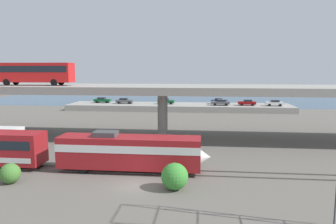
{
  "coord_description": "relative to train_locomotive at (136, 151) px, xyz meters",
  "views": [
    {
      "loc": [
        5.82,
        -27.52,
        10.6
      ],
      "look_at": [
        0.33,
        24.75,
        3.48
      ],
      "focal_mm": 34.05,
      "sensor_mm": 36.0,
      "label": 1
    }
  ],
  "objects": [
    {
      "name": "ground_plane",
      "position": [
        0.78,
        -4.0,
        -2.19
      ],
      "size": [
        260.0,
        260.0,
        0.0
      ],
      "primitive_type": "plane",
      "color": "#605B54"
    },
    {
      "name": "rail_strip_near",
      "position": [
        0.78,
        -0.78,
        -2.13
      ],
      "size": [
        110.0,
        0.12,
        0.12
      ],
      "primitive_type": "cube",
      "color": "#59544C",
      "rests_on": "ground_plane"
    },
    {
      "name": "rail_strip_far",
      "position": [
        0.78,
        0.78,
        -2.13
      ],
      "size": [
        110.0,
        0.12,
        0.12
      ],
      "primitive_type": "cube",
      "color": "#59544C",
      "rests_on": "ground_plane"
    },
    {
      "name": "train_locomotive",
      "position": [
        0.0,
        0.0,
        0.0
      ],
      "size": [
        15.71,
        3.04,
        4.18
      ],
      "color": "maroon",
      "rests_on": "ground_plane"
    },
    {
      "name": "highway_overpass",
      "position": [
        0.78,
        16.0,
        5.22
      ],
      "size": [
        96.0,
        11.11,
        8.12
      ],
      "color": "gray",
      "rests_on": "ground_plane"
    },
    {
      "name": "transit_bus_on_overpass",
      "position": [
        -18.84,
        14.83,
        7.99
      ],
      "size": [
        12.0,
        2.68,
        3.4
      ],
      "rotation": [
        0.0,
        0.0,
        3.14
      ],
      "color": "red",
      "rests_on": "highway_overpass"
    },
    {
      "name": "pier_parking_lot",
      "position": [
        0.78,
        51.0,
        -1.46
      ],
      "size": [
        57.69,
        10.6,
        1.46
      ],
      "primitive_type": "cube",
      "color": "gray",
      "rests_on": "ground_plane"
    },
    {
      "name": "parked_car_0",
      "position": [
        -20.22,
        52.38,
        0.04
      ],
      "size": [
        4.45,
        1.88,
        1.5
      ],
      "color": "#0C4C26",
      "rests_on": "pier_parking_lot"
    },
    {
      "name": "parked_car_1",
      "position": [
        -2.65,
        51.1,
        0.04
      ],
      "size": [
        4.3,
        1.89,
        1.5
      ],
      "color": "#0C4C26",
      "rests_on": "pier_parking_lot"
    },
    {
      "name": "parked_car_2",
      "position": [
        11.47,
        49.41,
        0.04
      ],
      "size": [
        4.48,
        2.0,
        1.5
      ],
      "rotation": [
        0.0,
        0.0,
        3.14
      ],
      "color": "#515459",
      "rests_on": "pier_parking_lot"
    },
    {
      "name": "parked_car_3",
      "position": [
        18.09,
        49.87,
        0.04
      ],
      "size": [
        4.32,
        2.0,
        1.5
      ],
      "rotation": [
        0.0,
        0.0,
        3.14
      ],
      "color": "maroon",
      "rests_on": "pier_parking_lot"
    },
    {
      "name": "parked_car_4",
      "position": [
        11.26,
        53.0,
        0.04
      ],
      "size": [
        4.23,
        2.0,
        1.5
      ],
      "color": "navy",
      "rests_on": "pier_parking_lot"
    },
    {
      "name": "parked_car_5",
      "position": [
        -13.71,
        51.04,
        0.04
      ],
      "size": [
        4.59,
        1.89,
        1.5
      ],
      "color": "#515459",
      "rests_on": "pier_parking_lot"
    },
    {
      "name": "parked_car_6",
      "position": [
        24.67,
        49.43,
        0.04
      ],
      "size": [
        4.18,
        1.99,
        1.5
      ],
      "rotation": [
        0.0,
        0.0,
        3.14
      ],
      "color": "silver",
      "rests_on": "pier_parking_lot"
    },
    {
      "name": "harbor_water",
      "position": [
        0.78,
        74.0,
        -2.19
      ],
      "size": [
        140.0,
        36.0,
        0.01
      ],
      "primitive_type": "cube",
      "color": "#2D5170",
      "rests_on": "ground_plane"
    },
    {
      "name": "shrub_left",
      "position": [
        -11.04,
        -4.6,
        -1.24
      ],
      "size": [
        1.9,
        1.9,
        1.9
      ],
      "primitive_type": "sphere",
      "color": "#42772F",
      "rests_on": "ground_plane"
    },
    {
      "name": "shrub_right",
      "position": [
        4.36,
        -4.57,
        -0.99
      ],
      "size": [
        2.4,
        2.4,
        2.4
      ],
      "primitive_type": "sphere",
      "color": "#398932",
      "rests_on": "ground_plane"
    }
  ]
}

